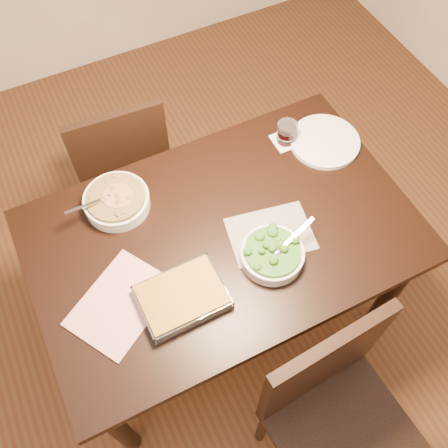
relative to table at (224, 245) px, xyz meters
name	(u,v)px	position (x,y,z in m)	size (l,w,h in m)	color
ground	(224,309)	(0.00, 0.00, -0.65)	(4.00, 4.00, 0.00)	#4E2516
table	(224,245)	(0.00, 0.00, 0.00)	(1.40, 0.90, 0.75)	black
magazine_a	(121,303)	(-0.43, -0.09, 0.10)	(0.33, 0.24, 0.01)	#A72F32
magazine_b	(270,234)	(0.15, -0.08, 0.10)	(0.30, 0.21, 0.01)	#292830
coaster	(285,140)	(0.42, 0.28, 0.10)	(0.10, 0.10, 0.00)	white
stew_bowl	(117,200)	(-0.30, 0.28, 0.13)	(0.27, 0.25, 0.09)	white
broccoli_bowl	(272,254)	(0.11, -0.17, 0.13)	(0.26, 0.23, 0.09)	white
baking_dish	(182,297)	(-0.24, -0.18, 0.12)	(0.29, 0.21, 0.05)	silver
wine_tumbler	(287,132)	(0.42, 0.28, 0.15)	(0.08, 0.08, 0.09)	black
dinner_plate	(325,141)	(0.56, 0.20, 0.10)	(0.29, 0.29, 0.02)	silver
chair_near	(335,410)	(0.08, -0.69, -0.12)	(0.48, 0.48, 0.96)	black
chair_far	(121,158)	(-0.18, 0.71, -0.16)	(0.44, 0.44, 0.89)	black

